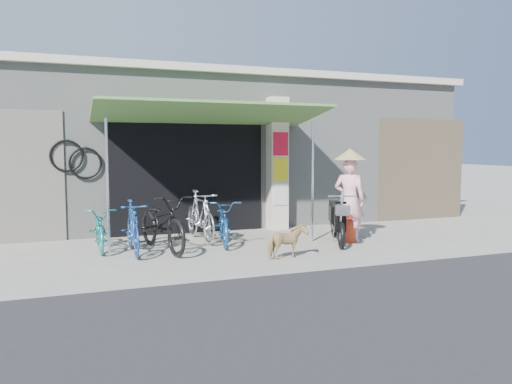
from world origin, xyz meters
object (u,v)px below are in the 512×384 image
object	(u,v)px
bike_blue	(133,227)
bike_silver	(200,216)
bike_teal	(100,228)
nun	(349,196)
moped	(337,220)
bike_navy	(224,222)
bike_black	(163,222)
street_dog	(287,242)

from	to	relation	value
bike_blue	bike_silver	world-z (taller)	bike_silver
bike_teal	bike_blue	bearing A→B (deg)	-45.78
bike_blue	nun	distance (m)	4.21
moped	nun	world-z (taller)	nun
bike_blue	moped	bearing A→B (deg)	-4.53
bike_navy	nun	bearing A→B (deg)	-0.92
bike_blue	nun	size ratio (longest dim) A/B	0.85
bike_teal	moped	distance (m)	4.50
bike_teal	bike_black	distance (m)	1.16
bike_blue	bike_silver	distance (m)	1.63
bike_black	nun	world-z (taller)	nun
bike_navy	street_dog	xyz separation A→B (m)	(0.61, -1.62, -0.15)
street_dog	moped	distance (m)	1.83
bike_silver	bike_blue	bearing A→B (deg)	-154.15
bike_black	bike_navy	world-z (taller)	bike_black
bike_black	bike_silver	world-z (taller)	bike_black
bike_teal	bike_navy	bearing A→B (deg)	-6.55
bike_navy	bike_silver	bearing A→B (deg)	135.74
bike_blue	nun	bearing A→B (deg)	-3.87
bike_blue	street_dog	distance (m)	2.72
street_dog	nun	world-z (taller)	nun
bike_black	bike_navy	xyz separation A→B (m)	(1.23, 0.22, -0.08)
nun	bike_blue	bearing A→B (deg)	39.81
bike_silver	nun	xyz separation A→B (m)	(2.76, -1.12, 0.40)
bike_blue	bike_navy	xyz separation A→B (m)	(1.76, 0.29, -0.03)
street_dog	moped	xyz separation A→B (m)	(1.53, 1.00, 0.16)
nun	bike_teal	bearing A→B (deg)	33.91
bike_teal	bike_black	size ratio (longest dim) A/B	0.77
bike_silver	nun	bearing A→B (deg)	-26.21
bike_silver	street_dog	distance (m)	2.36
bike_silver	moped	bearing A→B (deg)	-28.89
street_dog	moped	size ratio (longest dim) A/B	0.41
bike_black	nun	size ratio (longest dim) A/B	1.06
bike_blue	bike_black	xyz separation A→B (m)	(0.53, 0.07, 0.05)
bike_silver	bike_navy	distance (m)	0.63
bike_teal	bike_silver	bearing A→B (deg)	7.91
bike_blue	street_dog	world-z (taller)	bike_blue
bike_black	bike_silver	distance (m)	1.16
bike_black	nun	distance (m)	3.68
bike_teal	bike_silver	distance (m)	1.96
bike_navy	moped	distance (m)	2.23
bike_blue	bike_navy	distance (m)	1.78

